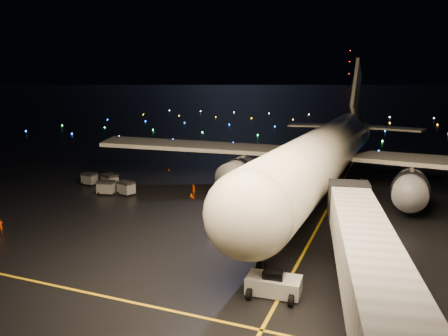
# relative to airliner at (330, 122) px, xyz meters

# --- Properties ---
(ground) EXTENTS (2000.00, 2000.00, 0.00)m
(ground) POSITION_rel_airliner_xyz_m (-10.61, 274.29, -9.26)
(ground) COLOR black
(ground) RESTS_ON ground
(lane_centre) EXTENTS (0.25, 80.00, 0.02)m
(lane_centre) POSITION_rel_airliner_xyz_m (1.39, -10.71, -9.25)
(lane_centre) COLOR yellow
(lane_centre) RESTS_ON ground
(lane_cross) EXTENTS (60.00, 0.25, 0.02)m
(lane_cross) POSITION_rel_airliner_xyz_m (-15.61, -35.71, -9.25)
(lane_cross) COLOR yellow
(lane_cross) RESTS_ON ground
(airliner) EXTENTS (67.36, 64.19, 18.52)m
(airliner) POSITION_rel_airliner_xyz_m (0.00, 0.00, 0.00)
(airliner) COLOR beige
(airliner) RESTS_ON ground
(pushback_tug) EXTENTS (3.92, 2.23, 1.81)m
(pushback_tug) POSITION_rel_airliner_xyz_m (0.87, -30.98, -8.36)
(pushback_tug) COLOR silver
(pushback_tug) RESTS_ON ground
(belt_loader) EXTENTS (6.86, 3.36, 3.21)m
(belt_loader) POSITION_rel_airliner_xyz_m (-6.05, -20.76, -7.66)
(belt_loader) COLOR silver
(belt_loader) RESTS_ON ground
(crew_a) EXTENTS (0.65, 0.70, 1.61)m
(crew_a) POSITION_rel_airliner_xyz_m (-27.37, -28.95, -8.46)
(crew_a) COLOR #F44900
(crew_a) RESTS_ON ground
(crew_c) EXTENTS (0.77, 1.12, 1.77)m
(crew_c) POSITION_rel_airliner_xyz_m (-15.25, -10.19, -8.38)
(crew_c) COLOR #F44900
(crew_c) RESTS_ON ground
(safety_cone_0) EXTENTS (0.51, 0.51, 0.48)m
(safety_cone_0) POSITION_rel_airliner_xyz_m (-5.65, -10.36, -9.02)
(safety_cone_0) COLOR #FD5905
(safety_cone_0) RESTS_ON ground
(safety_cone_1) EXTENTS (0.56, 0.56, 0.52)m
(safety_cone_1) POSITION_rel_airliner_xyz_m (-7.40, -1.20, -9.00)
(safety_cone_1) COLOR #FD5905
(safety_cone_1) RESTS_ON ground
(safety_cone_2) EXTENTS (0.48, 0.48, 0.49)m
(safety_cone_2) POSITION_rel_airliner_xyz_m (-15.80, -9.67, -9.02)
(safety_cone_2) COLOR #FD5905
(safety_cone_2) RESTS_ON ground
(safety_cone_3) EXTENTS (0.46, 0.46, 0.47)m
(safety_cone_3) POSITION_rel_airliner_xyz_m (-26.30, 3.54, -9.03)
(safety_cone_3) COLOR #FD5905
(safety_cone_3) RESTS_ON ground
(radio_mast) EXTENTS (1.80, 1.80, 64.00)m
(radio_mast) POSITION_rel_airliner_xyz_m (-70.61, 714.29, 22.74)
(radio_mast) COLOR black
(radio_mast) RESTS_ON ground
(taxiway_lights) EXTENTS (164.00, 92.00, 0.36)m
(taxiway_lights) POSITION_rel_airliner_xyz_m (-10.61, 80.29, -9.08)
(taxiway_lights) COLOR black
(taxiway_lights) RESTS_ON ground
(baggage_cart_0) EXTENTS (2.42, 1.95, 1.81)m
(baggage_cart_0) POSITION_rel_airliner_xyz_m (-26.73, -12.74, -8.36)
(baggage_cart_0) COLOR gray
(baggage_cart_0) RESTS_ON ground
(baggage_cart_1) EXTENTS (2.44, 2.03, 1.78)m
(baggage_cart_1) POSITION_rel_airliner_xyz_m (-24.16, -11.97, -8.37)
(baggage_cart_1) COLOR gray
(baggage_cart_1) RESTS_ON ground
(baggage_cart_2) EXTENTS (2.14, 1.61, 1.70)m
(baggage_cart_2) POSITION_rel_airliner_xyz_m (-32.18, -9.23, -8.41)
(baggage_cart_2) COLOR gray
(baggage_cart_2) RESTS_ON ground
(baggage_cart_3) EXTENTS (2.65, 2.29, 1.89)m
(baggage_cart_3) POSITION_rel_airliner_xyz_m (-28.44, -9.59, -8.32)
(baggage_cart_3) COLOR gray
(baggage_cart_3) RESTS_ON ground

